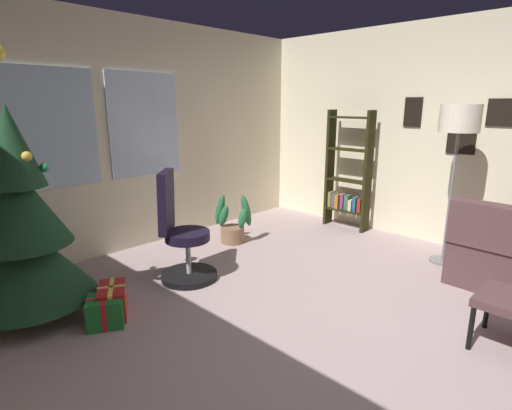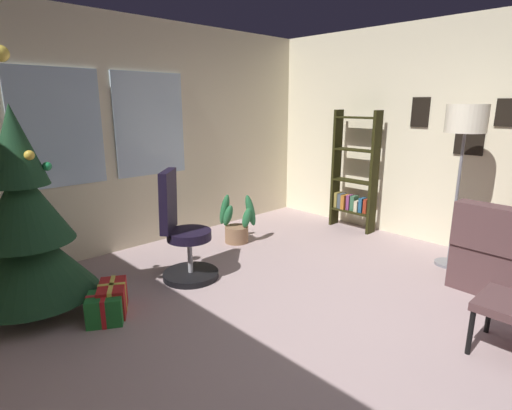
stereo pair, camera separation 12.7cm
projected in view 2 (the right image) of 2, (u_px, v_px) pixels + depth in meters
name	position (u px, v px, depth m)	size (l,w,h in m)	color
ground_plane	(359.00, 353.00, 2.92)	(5.22, 6.13, 0.10)	#AB9292
wall_back_with_windows	(137.00, 136.00, 4.73)	(5.22, 0.12, 2.67)	beige
wall_right_with_frames	(501.00, 139.00, 4.35)	(0.12, 6.13, 2.67)	beige
holiday_tree	(27.00, 230.00, 3.23)	(1.01, 1.01, 2.13)	#4C331E
gift_box_red	(113.00, 299.00, 3.35)	(0.36, 0.41, 0.26)	red
gift_box_green	(105.00, 308.00, 3.22)	(0.36, 0.36, 0.24)	#1E722D
office_chair	(183.00, 238.00, 3.95)	(0.59, 0.59, 1.10)	black
bookshelf	(353.00, 179.00, 5.48)	(0.18, 0.64, 1.63)	black
floor_lamp	(465.00, 129.00, 4.01)	(0.40, 0.40, 1.71)	slate
potted_plant	(237.00, 225.00, 5.04)	(0.41, 0.47, 0.63)	#8A6548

